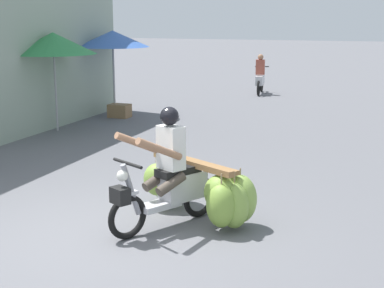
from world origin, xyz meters
The scene contains 6 objects.
ground_plane centered at (0.00, 0.00, 0.00)m, with size 120.00×120.00×0.00m, color slate.
motorbike_main_loaded centered at (0.87, 0.99, 0.47)m, with size 1.84×2.01×1.58m.
motorbike_distant_ahead_left centered at (-1.27, 13.79, 0.57)m, with size 0.51×1.62×1.40m.
market_umbrella_near_shop centered at (-4.28, 5.66, 2.07)m, with size 2.00×2.00×2.33m.
market_umbrella_further_along centered at (-3.95, 7.95, 2.10)m, with size 1.96×1.96×2.32m.
produce_crate centered at (-3.74, 7.83, 0.18)m, with size 0.56×0.40×0.36m, color olive.
Camera 1 is at (3.38, -5.83, 2.69)m, focal length 53.28 mm.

